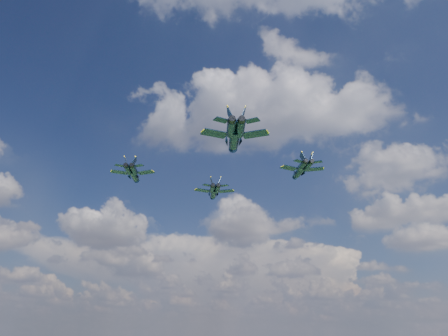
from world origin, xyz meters
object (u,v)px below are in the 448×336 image
jet_right (299,171)px  jet_slot (234,139)px  jet_left (134,175)px  jet_lead (214,193)px

jet_right → jet_slot: 26.50m
jet_left → jet_right: bearing=1.0°
jet_right → jet_left: bearing=174.9°
jet_left → jet_slot: jet_slot is taller
jet_lead → jet_right: (26.12, -11.94, -0.03)m
jet_right → jet_slot: bearing=-137.4°
jet_right → jet_slot: size_ratio=0.79×
jet_right → jet_slot: (-11.25, -23.99, -0.29)m
jet_slot → jet_left: bearing=140.9°
jet_left → jet_right: (39.77, 12.24, 1.55)m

